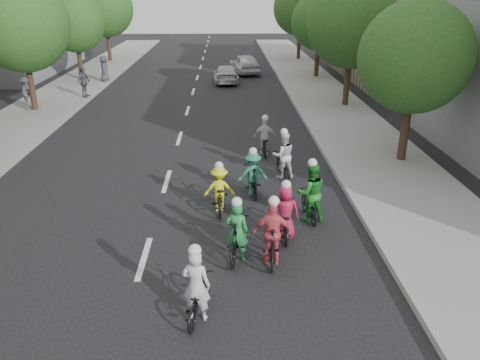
{
  "coord_description": "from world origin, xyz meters",
  "views": [
    {
      "loc": [
        2.09,
        -10.11,
        6.29
      ],
      "look_at": [
        2.48,
        2.62,
        1.0
      ],
      "focal_mm": 35.0,
      "sensor_mm": 36.0,
      "label": 1
    }
  ],
  "objects_px": {
    "cyclist_2": "(220,192)",
    "cyclist_8": "(264,141)",
    "cyclist_3": "(273,238)",
    "spectator_1": "(84,82)",
    "cyclist_7": "(253,177)",
    "cyclist_4": "(285,217)",
    "cyclist_0": "(197,293)",
    "cyclist_1": "(310,197)",
    "cyclist_6": "(283,160)",
    "cyclist_5": "(237,236)",
    "spectator_2": "(104,68)",
    "follow_car_trail": "(245,64)",
    "spectator_0": "(27,93)",
    "follow_car_lead": "(226,74)"
  },
  "relations": [
    {
      "from": "cyclist_3",
      "to": "spectator_1",
      "type": "xyz_separation_m",
      "value": [
        -9.48,
        18.15,
        0.39
      ]
    },
    {
      "from": "cyclist_3",
      "to": "follow_car_lead",
      "type": "relative_size",
      "value": 0.44
    },
    {
      "from": "spectator_2",
      "to": "cyclist_0",
      "type": "bearing_deg",
      "value": -167.27
    },
    {
      "from": "cyclist_3",
      "to": "spectator_2",
      "type": "xyz_separation_m",
      "value": [
        -9.48,
        23.25,
        0.36
      ]
    },
    {
      "from": "cyclist_0",
      "to": "cyclist_2",
      "type": "height_order",
      "value": "cyclist_0"
    },
    {
      "from": "cyclist_5",
      "to": "spectator_2",
      "type": "bearing_deg",
      "value": -58.9
    },
    {
      "from": "cyclist_0",
      "to": "follow_car_trail",
      "type": "height_order",
      "value": "cyclist_0"
    },
    {
      "from": "cyclist_5",
      "to": "spectator_0",
      "type": "xyz_separation_m",
      "value": [
        -10.82,
        15.01,
        0.43
      ]
    },
    {
      "from": "cyclist_8",
      "to": "spectator_2",
      "type": "height_order",
      "value": "spectator_2"
    },
    {
      "from": "follow_car_lead",
      "to": "follow_car_trail",
      "type": "xyz_separation_m",
      "value": [
        1.46,
        3.68,
        0.15
      ]
    },
    {
      "from": "cyclist_1",
      "to": "cyclist_8",
      "type": "xyz_separation_m",
      "value": [
        -0.84,
        5.8,
        -0.17
      ]
    },
    {
      "from": "cyclist_5",
      "to": "spectator_2",
      "type": "relative_size",
      "value": 1.05
    },
    {
      "from": "cyclist_3",
      "to": "spectator_2",
      "type": "height_order",
      "value": "spectator_2"
    },
    {
      "from": "cyclist_8",
      "to": "cyclist_1",
      "type": "bearing_deg",
      "value": 100.31
    },
    {
      "from": "cyclist_1",
      "to": "cyclist_5",
      "type": "xyz_separation_m",
      "value": [
        -2.14,
        -1.99,
        -0.13
      ]
    },
    {
      "from": "cyclist_8",
      "to": "follow_car_trail",
      "type": "distance_m",
      "value": 18.99
    },
    {
      "from": "cyclist_6",
      "to": "cyclist_8",
      "type": "relative_size",
      "value": 1.07
    },
    {
      "from": "cyclist_7",
      "to": "cyclist_8",
      "type": "bearing_deg",
      "value": -107.13
    },
    {
      "from": "cyclist_2",
      "to": "cyclist_6",
      "type": "xyz_separation_m",
      "value": [
        2.21,
        2.57,
        0.06
      ]
    },
    {
      "from": "cyclist_2",
      "to": "cyclist_8",
      "type": "xyz_separation_m",
      "value": [
        1.76,
        5.03,
        -0.02
      ]
    },
    {
      "from": "cyclist_6",
      "to": "cyclist_8",
      "type": "xyz_separation_m",
      "value": [
        -0.45,
        2.46,
        -0.09
      ]
    },
    {
      "from": "cyclist_6",
      "to": "cyclist_8",
      "type": "distance_m",
      "value": 2.51
    },
    {
      "from": "spectator_1",
      "to": "cyclist_6",
      "type": "bearing_deg",
      "value": -120.66
    },
    {
      "from": "cyclist_5",
      "to": "cyclist_6",
      "type": "distance_m",
      "value": 5.61
    },
    {
      "from": "spectator_2",
      "to": "cyclist_8",
      "type": "bearing_deg",
      "value": -151.29
    },
    {
      "from": "cyclist_2",
      "to": "cyclist_4",
      "type": "distance_m",
      "value": 2.45
    },
    {
      "from": "cyclist_5",
      "to": "cyclist_6",
      "type": "relative_size",
      "value": 1.02
    },
    {
      "from": "spectator_2",
      "to": "cyclist_5",
      "type": "bearing_deg",
      "value": -163.83
    },
    {
      "from": "cyclist_4",
      "to": "follow_car_lead",
      "type": "xyz_separation_m",
      "value": [
        -1.5,
        22.04,
        0.01
      ]
    },
    {
      "from": "cyclist_3",
      "to": "spectator_1",
      "type": "distance_m",
      "value": 20.49
    },
    {
      "from": "cyclist_5",
      "to": "cyclist_8",
      "type": "relative_size",
      "value": 1.09
    },
    {
      "from": "cyclist_5",
      "to": "cyclist_8",
      "type": "xyz_separation_m",
      "value": [
        1.3,
        7.79,
        -0.05
      ]
    },
    {
      "from": "cyclist_4",
      "to": "cyclist_8",
      "type": "height_order",
      "value": "cyclist_4"
    },
    {
      "from": "cyclist_2",
      "to": "follow_car_trail",
      "type": "distance_m",
      "value": 24.08
    },
    {
      "from": "spectator_0",
      "to": "cyclist_1",
      "type": "bearing_deg",
      "value": -148.64
    },
    {
      "from": "cyclist_0",
      "to": "cyclist_1",
      "type": "distance_m",
      "value": 5.17
    },
    {
      "from": "cyclist_6",
      "to": "follow_car_lead",
      "type": "relative_size",
      "value": 0.44
    },
    {
      "from": "cyclist_1",
      "to": "spectator_1",
      "type": "height_order",
      "value": "spectator_1"
    },
    {
      "from": "cyclist_4",
      "to": "cyclist_5",
      "type": "relative_size",
      "value": 0.97
    },
    {
      "from": "cyclist_6",
      "to": "spectator_2",
      "type": "xyz_separation_m",
      "value": [
        -10.38,
        17.71,
        0.38
      ]
    },
    {
      "from": "follow_car_lead",
      "to": "follow_car_trail",
      "type": "height_order",
      "value": "follow_car_trail"
    },
    {
      "from": "cyclist_8",
      "to": "spectator_2",
      "type": "xyz_separation_m",
      "value": [
        -9.93,
        15.25,
        0.46
      ]
    },
    {
      "from": "follow_car_lead",
      "to": "spectator_1",
      "type": "height_order",
      "value": "spectator_1"
    },
    {
      "from": "cyclist_4",
      "to": "follow_car_trail",
      "type": "relative_size",
      "value": 0.41
    },
    {
      "from": "cyclist_3",
      "to": "spectator_0",
      "type": "xyz_separation_m",
      "value": [
        -11.68,
        15.22,
        0.37
      ]
    },
    {
      "from": "spectator_0",
      "to": "follow_car_lead",
      "type": "bearing_deg",
      "value": -66.24
    },
    {
      "from": "cyclist_3",
      "to": "cyclist_8",
      "type": "distance_m",
      "value": 8.01
    },
    {
      "from": "cyclist_4",
      "to": "cyclist_6",
      "type": "relative_size",
      "value": 0.99
    },
    {
      "from": "cyclist_0",
      "to": "cyclist_5",
      "type": "relative_size",
      "value": 0.94
    },
    {
      "from": "cyclist_2",
      "to": "cyclist_0",
      "type": "bearing_deg",
      "value": 84.98
    }
  ]
}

